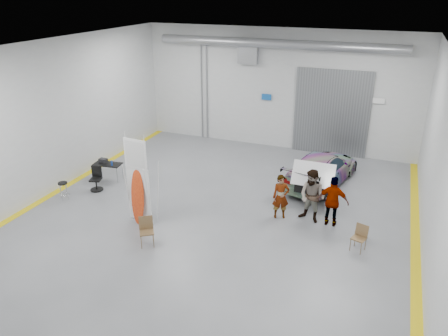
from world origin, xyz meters
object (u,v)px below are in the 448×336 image
at_px(person_a, 281,197).
at_px(folding_chair_near, 147,237).
at_px(work_table, 106,163).
at_px(office_chair, 97,180).
at_px(sedan_car, 322,168).
at_px(person_c, 333,201).
at_px(shop_stool, 64,191).
at_px(person_b, 312,196).
at_px(surfboard_display, 138,189).
at_px(folding_chair_far, 358,243).

distance_m(person_a, folding_chair_near, 4.93).
relative_size(work_table, office_chair, 1.26).
relative_size(sedan_car, person_c, 2.53).
height_order(sedan_car, shop_stool, sedan_car).
distance_m(sedan_car, person_b, 3.39).
bearing_deg(office_chair, person_b, -12.23).
distance_m(folding_chair_near, shop_stool, 5.03).
distance_m(person_b, work_table, 8.95).
xyz_separation_m(person_b, shop_stool, (-9.39, -1.89, -0.62)).
bearing_deg(surfboard_display, person_c, 26.57).
bearing_deg(person_b, sedan_car, 110.59).
bearing_deg(folding_chair_far, shop_stool, -159.01).
bearing_deg(office_chair, surfboard_display, -45.33).
bearing_deg(surfboard_display, person_a, 32.54).
height_order(sedan_car, person_a, person_a).
xyz_separation_m(sedan_car, office_chair, (-8.49, -4.04, -0.24)).
distance_m(sedan_car, office_chair, 9.41).
bearing_deg(folding_chair_far, person_b, 161.41).
bearing_deg(sedan_car, surfboard_display, 59.48).
bearing_deg(work_table, person_b, -2.30).
relative_size(person_a, surfboard_display, 0.50).
bearing_deg(person_a, surfboard_display, -176.33).
relative_size(person_a, folding_chair_far, 1.92).
bearing_deg(person_b, person_c, 15.07).
distance_m(sedan_car, shop_stool, 10.57).
bearing_deg(person_b, surfboard_display, -140.20).
xyz_separation_m(sedan_car, shop_stool, (-9.16, -5.26, -0.32)).
xyz_separation_m(person_a, person_b, (1.09, 0.14, 0.15)).
bearing_deg(office_chair, folding_chair_far, -20.22).
bearing_deg(work_table, person_a, -3.65).
height_order(folding_chair_near, office_chair, office_chair).
relative_size(surfboard_display, shop_stool, 4.56).
height_order(sedan_car, folding_chair_near, sedan_car).
height_order(person_a, surfboard_display, surfboard_display).
xyz_separation_m(sedan_car, folding_chair_far, (2.01, -4.70, -0.41)).
xyz_separation_m(folding_chair_near, office_chair, (-4.08, 2.86, 0.14)).
height_order(sedan_car, surfboard_display, surfboard_display).
height_order(person_c, folding_chair_near, person_c).
bearing_deg(sedan_car, folding_chair_near, 69.90).
bearing_deg(shop_stool, surfboard_display, -7.33).
xyz_separation_m(person_c, surfboard_display, (-6.32, -2.36, 0.43)).
height_order(sedan_car, person_c, person_c).
bearing_deg(person_c, sedan_car, -73.73).
relative_size(sedan_car, work_table, 3.74).
relative_size(folding_chair_near, folding_chair_far, 1.10).
height_order(folding_chair_far, shop_stool, folding_chair_far).
bearing_deg(person_c, surfboard_display, 21.01).
bearing_deg(person_b, shop_stool, -151.87).
relative_size(sedan_car, shop_stool, 6.39).
xyz_separation_m(person_a, folding_chair_far, (2.87, -1.19, -0.56)).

